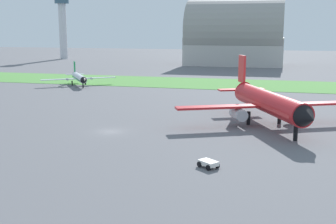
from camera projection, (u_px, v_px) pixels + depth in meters
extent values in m
plane|color=slate|center=(110.00, 132.00, 73.11)|extent=(600.00, 600.00, 0.00)
cube|color=#549342|center=(192.00, 83.00, 138.94)|extent=(360.00, 28.00, 0.08)
cylinder|color=red|center=(269.00, 102.00, 76.42)|extent=(14.24, 24.19, 3.82)
cone|color=black|center=(308.00, 118.00, 63.02)|extent=(4.87, 4.75, 3.74)
cone|color=red|center=(240.00, 89.00, 90.39)|extent=(5.20, 5.87, 3.44)
cube|color=red|center=(269.00, 104.00, 76.47)|extent=(13.71, 22.97, 0.53)
cube|color=red|center=(310.00, 104.00, 78.75)|extent=(16.08, 9.39, 0.38)
cube|color=red|center=(222.00, 107.00, 75.68)|extent=(16.08, 9.39, 0.38)
cylinder|color=#B7BABF|center=(294.00, 112.00, 78.45)|extent=(3.69, 4.66, 2.10)
cylinder|color=#B7BABF|center=(238.00, 114.00, 76.49)|extent=(3.69, 4.66, 2.10)
cube|color=red|center=(242.00, 69.00, 88.92)|extent=(1.76, 3.02, 5.55)
cube|color=red|center=(252.00, 89.00, 90.18)|extent=(5.28, 3.98, 0.31)
cube|color=red|center=(230.00, 90.00, 89.29)|extent=(5.28, 3.98, 0.31)
cylinder|color=black|center=(296.00, 133.00, 66.96)|extent=(0.69, 0.69, 2.43)
cylinder|color=black|center=(279.00, 117.00, 79.23)|extent=(0.69, 0.69, 2.43)
cylinder|color=black|center=(249.00, 118.00, 78.13)|extent=(0.69, 0.69, 2.43)
cylinder|color=silver|center=(79.00, 78.00, 132.01)|extent=(10.40, 13.30, 2.07)
cone|color=black|center=(84.00, 81.00, 124.41)|extent=(2.86, 2.87, 2.03)
cone|color=silver|center=(75.00, 74.00, 139.93)|extent=(3.21, 3.44, 1.86)
cube|color=#198C4C|center=(79.00, 78.00, 132.03)|extent=(9.95, 12.65, 0.29)
cube|color=silver|center=(97.00, 78.00, 134.46)|extent=(10.08, 7.84, 0.21)
cube|color=silver|center=(60.00, 79.00, 130.45)|extent=(10.08, 7.84, 0.21)
cylinder|color=#B7BABF|center=(91.00, 78.00, 133.20)|extent=(1.51, 1.73, 0.66)
cylinder|color=#B7BABF|center=(67.00, 79.00, 130.64)|extent=(1.51, 1.73, 0.66)
cube|color=#198C4C|center=(75.00, 67.00, 139.09)|extent=(1.29, 1.66, 3.31)
cube|color=silver|center=(79.00, 74.00, 140.07)|extent=(3.08, 2.70, 0.17)
cube|color=silver|center=(70.00, 74.00, 139.05)|extent=(3.08, 2.70, 0.17)
cylinder|color=black|center=(83.00, 86.00, 126.64)|extent=(0.37, 0.37, 1.45)
cylinder|color=black|center=(85.00, 83.00, 134.01)|extent=(0.37, 0.37, 1.45)
cylinder|color=black|center=(72.00, 83.00, 132.57)|extent=(0.37, 0.37, 1.45)
cube|color=white|center=(208.00, 163.00, 54.02)|extent=(2.82, 2.66, 0.55)
cylinder|color=black|center=(199.00, 164.00, 54.28)|extent=(0.71, 0.63, 0.70)
cylinder|color=black|center=(208.00, 162.00, 55.17)|extent=(0.71, 0.63, 0.70)
cylinder|color=black|center=(208.00, 168.00, 52.97)|extent=(0.71, 0.63, 0.70)
cylinder|color=black|center=(217.00, 165.00, 53.86)|extent=(0.71, 0.63, 0.70)
cube|color=#BCB7B2|center=(235.00, 51.00, 207.90)|extent=(45.61, 27.41, 13.16)
cylinder|color=gray|center=(235.00, 32.00, 206.14)|extent=(44.70, 30.15, 30.15)
cylinder|color=silver|center=(63.00, 31.00, 248.94)|extent=(4.40, 4.40, 31.38)
cylinder|color=#38566B|center=(62.00, 0.00, 245.59)|extent=(8.00, 8.00, 4.00)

